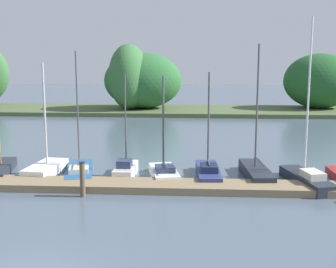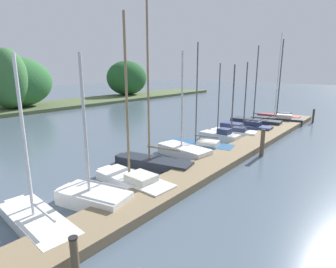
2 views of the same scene
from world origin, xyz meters
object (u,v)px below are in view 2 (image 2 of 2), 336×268
at_px(sailboat_6, 219,136).
at_px(sailboat_7, 233,132).
at_px(sailboat_1, 91,196).
at_px(sailboat_5, 198,145).
at_px(mooring_piling_1, 262,143).
at_px(sailboat_9, 254,122).
at_px(sailboat_2, 132,178).
at_px(sailboat_4, 183,150).
at_px(sailboat_11, 278,115).
at_px(sailboat_3, 151,160).
at_px(mooring_piling_0, 75,257).
at_px(sailboat_10, 276,119).
at_px(mooring_piling_2, 313,116).
at_px(sailboat_0, 35,218).
at_px(sailboat_8, 246,126).

relative_size(sailboat_6, sailboat_7, 1.01).
xyz_separation_m(sailboat_1, sailboat_5, (8.71, 0.85, -0.09)).
bearing_deg(mooring_piling_1, sailboat_1, 164.07).
bearing_deg(sailboat_7, sailboat_9, -99.42).
bearing_deg(sailboat_2, sailboat_4, -78.07).
distance_m(sailboat_4, sailboat_11, 15.44).
height_order(sailboat_2, sailboat_3, sailboat_3).
bearing_deg(sailboat_7, sailboat_2, 80.77).
bearing_deg(mooring_piling_0, sailboat_6, 14.46).
distance_m(sailboat_10, mooring_piling_2, 3.54).
xyz_separation_m(sailboat_4, sailboat_6, (4.26, -0.06, 0.02)).
bearing_deg(sailboat_0, mooring_piling_0, 175.38).
height_order(sailboat_4, sailboat_6, sailboat_4).
xyz_separation_m(sailboat_6, sailboat_11, (11.17, -0.55, 0.03)).
distance_m(sailboat_10, sailboat_11, 2.18).
relative_size(sailboat_6, mooring_piling_0, 4.84).
distance_m(sailboat_2, sailboat_5, 6.61).
bearing_deg(sailboat_11, mooring_piling_1, 101.41).
height_order(sailboat_3, mooring_piling_2, sailboat_3).
bearing_deg(sailboat_4, sailboat_1, 103.68).
distance_m(sailboat_0, sailboat_4, 8.97).
xyz_separation_m(sailboat_3, sailboat_7, (8.83, -0.31, -0.06)).
relative_size(sailboat_2, sailboat_7, 1.36).
bearing_deg(sailboat_4, sailboat_3, 93.98).
bearing_deg(sailboat_9, sailboat_7, 87.77).
xyz_separation_m(sailboat_1, sailboat_6, (11.21, 0.77, 0.02)).
height_order(sailboat_4, sailboat_7, sailboat_4).
height_order(sailboat_3, sailboat_7, sailboat_3).
relative_size(sailboat_1, sailboat_3, 0.66).
distance_m(sailboat_9, mooring_piling_0, 20.75).
bearing_deg(sailboat_1, sailboat_5, -97.44).
height_order(sailboat_0, mooring_piling_0, sailboat_0).
bearing_deg(mooring_piling_2, mooring_piling_0, 179.76).
bearing_deg(sailboat_9, sailboat_3, 84.59).
xyz_separation_m(sailboat_4, mooring_piling_2, (15.71, -3.69, 0.29)).
bearing_deg(sailboat_5, mooring_piling_0, 95.72).
bearing_deg(sailboat_5, sailboat_6, -104.16).
distance_m(sailboat_8, sailboat_11, 6.90).
xyz_separation_m(sailboat_8, sailboat_10, (4.76, -0.93, 0.04)).
bearing_deg(sailboat_11, sailboat_2, 88.40).
distance_m(sailboat_2, sailboat_7, 11.08).
distance_m(sailboat_5, mooring_piling_2, 14.44).
relative_size(sailboat_0, sailboat_10, 0.67).
bearing_deg(sailboat_0, sailboat_5, -82.30).
xyz_separation_m(mooring_piling_0, mooring_piling_2, (25.15, -0.11, 0.09)).
xyz_separation_m(sailboat_7, sailboat_8, (2.29, 0.00, 0.03)).
relative_size(sailboat_5, sailboat_6, 1.22).
height_order(sailboat_5, sailboat_10, sailboat_10).
distance_m(sailboat_2, sailboat_10, 18.12).
height_order(sailboat_0, sailboat_3, sailboat_3).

